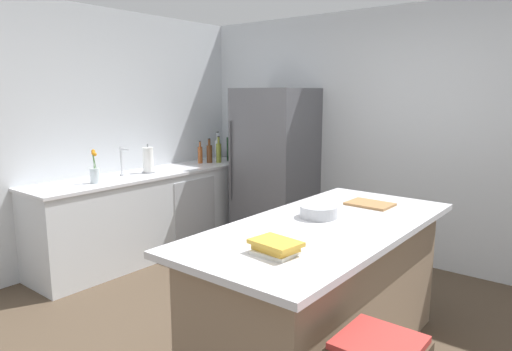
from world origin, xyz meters
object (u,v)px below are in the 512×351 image
sink_faucet (122,161)px  gin_bottle (235,151)px  vinegar_bottle (200,154)px  kitchen_island (323,291)px  cookbook_stack (276,247)px  olive_oil_bottle (219,152)px  syrup_bottle (209,153)px  soda_bottle (218,149)px  cutting_board (370,204)px  paper_towel_roll (148,160)px  flower_vase (95,173)px  refrigerator (275,168)px  wine_bottle (230,148)px  mixing_bowl (318,212)px

sink_faucet → gin_bottle: (0.14, 1.59, -0.05)m
sink_faucet → vinegar_bottle: 1.12m
kitchen_island → cookbook_stack: 0.82m
kitchen_island → olive_oil_bottle: size_ratio=6.42×
syrup_bottle → soda_bottle: bearing=100.1°
cutting_board → soda_bottle: bearing=157.3°
paper_towel_roll → kitchen_island: bearing=-13.1°
paper_towel_roll → vinegar_bottle: bearing=93.7°
vinegar_bottle → cookbook_stack: 3.35m
flower_vase → refrigerator: bearing=66.9°
paper_towel_roll → wine_bottle: bearing=85.7°
sink_faucet → syrup_bottle: sink_faucet is taller
olive_oil_bottle → cutting_board: (2.43, -0.96, -0.10)m
refrigerator → wine_bottle: 0.78m
cutting_board → paper_towel_roll: bearing=-179.0°
mixing_bowl → cutting_board: size_ratio=0.77×
sink_faucet → mixing_bowl: size_ratio=1.20×
vinegar_bottle → olive_oil_bottle: bearing=52.8°
cutting_board → wine_bottle: bearing=154.6°
refrigerator → paper_towel_roll: refrigerator is taller
sink_faucet → cutting_board: bearing=7.5°
refrigerator → cookbook_stack: (1.74, -2.37, 0.06)m
kitchen_island → cutting_board: 0.78m
gin_bottle → vinegar_bottle: (-0.14, -0.47, -0.00)m
soda_bottle → cutting_board: 2.76m
flower_vase → paper_towel_roll: (-0.07, 0.68, 0.04)m
cookbook_stack → cutting_board: 1.28m
sink_faucet → wine_bottle: bearing=84.6°
sink_faucet → mixing_bowl: (2.44, -0.19, -0.09)m
vinegar_bottle → mixing_bowl: (2.45, -1.31, -0.04)m
refrigerator → wine_bottle: bearing=175.4°
syrup_bottle → cookbook_stack: bearing=-39.8°
gin_bottle → vinegar_bottle: 0.49m
cutting_board → vinegar_bottle: bearing=163.1°
olive_oil_bottle → vinegar_bottle: (-0.14, -0.18, -0.02)m
kitchen_island → gin_bottle: bearing=142.1°
kitchen_island → soda_bottle: 3.10m
syrup_bottle → mixing_bowl: 2.77m
wine_bottle → syrup_bottle: (-0.08, -0.28, -0.04)m
syrup_bottle → mixing_bowl: size_ratio=1.19×
gin_bottle → cutting_board: gin_bottle is taller
syrup_bottle → cookbook_stack: 3.36m
syrup_bottle → vinegar_bottle: (-0.06, -0.10, -0.01)m
mixing_bowl → paper_towel_roll: bearing=168.6°
kitchen_island → sink_faucet: (-2.56, 0.29, 0.59)m
vinegar_bottle → cutting_board: bearing=-16.9°
vinegar_bottle → soda_bottle: bearing=84.7°
gin_bottle → sink_faucet: bearing=-95.0°
cookbook_stack → mixing_bowl: bearing=104.6°
refrigerator → vinegar_bottle: refrigerator is taller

